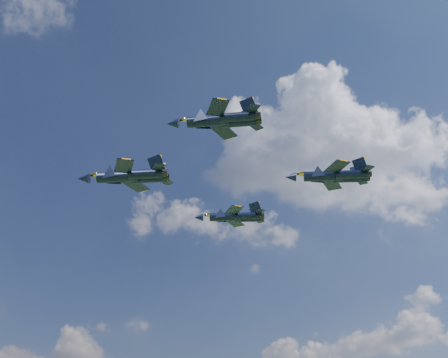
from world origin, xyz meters
TOP-DOWN VIEW (x-y plane):
  - jet_lead at (-16.68, 9.66)m, footprint 15.50×15.84m
  - jet_left at (-15.56, -15.72)m, footprint 13.05×13.66m
  - jet_right at (8.36, 9.22)m, footprint 13.60×12.97m
  - jet_slot at (9.03, -16.59)m, footprint 13.97×13.30m

SIDE VIEW (x-z plane):
  - jet_slot at x=9.03m, z-range 58.36..62.07m
  - jet_right at x=8.36m, z-range 58.67..62.29m
  - jet_lead at x=-16.68m, z-range 59.90..64.16m
  - jet_left at x=-15.56m, z-range 60.34..63.98m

